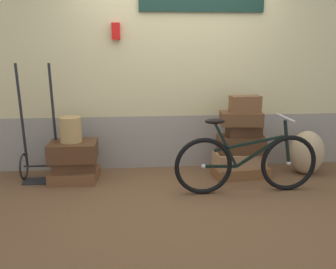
% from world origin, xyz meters
% --- Properties ---
extents(ground, '(9.66, 5.20, 0.06)m').
position_xyz_m(ground, '(0.00, 0.00, -0.03)').
color(ground, brown).
extents(station_building, '(7.66, 0.74, 2.89)m').
position_xyz_m(station_building, '(0.01, 0.85, 1.44)').
color(station_building, gray).
rests_on(station_building, ground).
extents(suitcase_0, '(0.59, 0.50, 0.14)m').
position_xyz_m(suitcase_0, '(-1.28, 0.35, 0.07)').
color(suitcase_0, brown).
rests_on(suitcase_0, ground).
extents(suitcase_1, '(0.53, 0.40, 0.14)m').
position_xyz_m(suitcase_1, '(-1.27, 0.34, 0.20)').
color(suitcase_1, '#4C2D19').
rests_on(suitcase_1, suitcase_0).
extents(suitcase_2, '(0.56, 0.42, 0.22)m').
position_xyz_m(suitcase_2, '(-1.27, 0.32, 0.38)').
color(suitcase_2, '#4C2D19').
rests_on(suitcase_2, suitcase_1).
extents(suitcase_3, '(0.70, 0.45, 0.13)m').
position_xyz_m(suitcase_3, '(0.78, 0.32, 0.07)').
color(suitcase_3, brown).
rests_on(suitcase_3, ground).
extents(suitcase_4, '(0.63, 0.40, 0.17)m').
position_xyz_m(suitcase_4, '(0.77, 0.33, 0.22)').
color(suitcase_4, '#9E754C').
rests_on(suitcase_4, suitcase_3).
extents(suitcase_5, '(0.59, 0.36, 0.21)m').
position_xyz_m(suitcase_5, '(0.78, 0.34, 0.41)').
color(suitcase_5, '#4C2D19').
rests_on(suitcase_5, suitcase_4).
extents(suitcase_6, '(0.42, 0.26, 0.14)m').
position_xyz_m(suitcase_6, '(0.82, 0.36, 0.59)').
color(suitcase_6, '#4C2D19').
rests_on(suitcase_6, suitcase_5).
extents(suitcase_7, '(0.52, 0.33, 0.16)m').
position_xyz_m(suitcase_7, '(0.77, 0.32, 0.74)').
color(suitcase_7, brown).
rests_on(suitcase_7, suitcase_6).
extents(suitcase_8, '(0.37, 0.22, 0.20)m').
position_xyz_m(suitcase_8, '(0.81, 0.32, 0.92)').
color(suitcase_8, brown).
rests_on(suitcase_8, suitcase_7).
extents(wicker_basket, '(0.26, 0.26, 0.30)m').
position_xyz_m(wicker_basket, '(-1.29, 0.34, 0.64)').
color(wicker_basket, '#A8844C').
rests_on(wicker_basket, suitcase_2).
extents(luggage_trolley, '(0.46, 0.38, 1.41)m').
position_xyz_m(luggage_trolley, '(-1.68, 0.42, 0.31)').
color(luggage_trolley, black).
rests_on(luggage_trolley, ground).
extents(burlap_sack, '(0.44, 0.37, 0.56)m').
position_xyz_m(burlap_sack, '(1.65, 0.34, 0.28)').
color(burlap_sack, tan).
rests_on(burlap_sack, ground).
extents(bicycle, '(1.62, 0.46, 0.86)m').
position_xyz_m(bicycle, '(0.69, -0.20, 0.35)').
color(bicycle, black).
rests_on(bicycle, ground).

